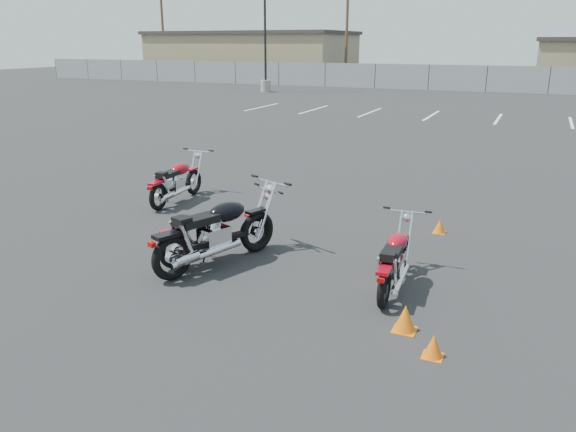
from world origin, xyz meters
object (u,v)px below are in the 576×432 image
at_px(motorcycle_rear_red, 395,261).
at_px(motorcycle_front_red, 177,182).
at_px(motorcycle_second_black, 217,232).
at_px(motorcycle_third_red, 217,231).

bearing_deg(motorcycle_rear_red, motorcycle_front_red, 154.96).
relative_size(motorcycle_front_red, motorcycle_rear_red, 1.08).
xyz_separation_m(motorcycle_front_red, motorcycle_second_black, (2.68, -2.77, 0.08)).
bearing_deg(motorcycle_second_black, motorcycle_third_red, 120.98).
distance_m(motorcycle_front_red, motorcycle_third_red, 3.59).
bearing_deg(motorcycle_second_black, motorcycle_rear_red, 5.07).
height_order(motorcycle_front_red, motorcycle_third_red, motorcycle_third_red).
relative_size(motorcycle_second_black, motorcycle_third_red, 1.19).
xyz_separation_m(motorcycle_second_black, motorcycle_third_red, (-0.14, 0.23, -0.07)).
height_order(motorcycle_front_red, motorcycle_second_black, motorcycle_second_black).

